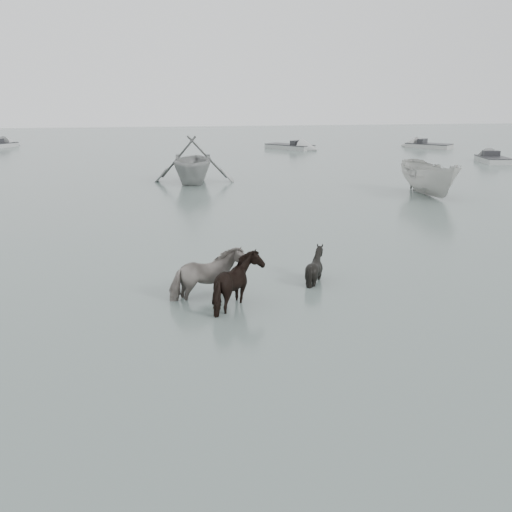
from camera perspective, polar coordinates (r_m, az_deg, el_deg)
name	(u,v)px	position (r m, az deg, el deg)	size (l,w,h in m)	color
ground	(273,299)	(15.77, 1.51, -3.85)	(140.00, 140.00, 0.00)	#55655E
pony_pinto	(207,267)	(15.71, -4.37, -0.97)	(0.85, 1.86, 1.57)	black
pony_dark	(239,277)	(14.97, -1.48, -1.91)	(1.47, 1.26, 1.48)	black
pony_black	(315,257)	(17.15, 5.30, -0.12)	(1.04, 1.17, 1.29)	black
rowboat_trail	(193,158)	(34.84, -5.61, 8.68)	(4.39, 5.09, 2.68)	#9D9F9C
boat_small	(430,176)	(31.74, 15.20, 6.84)	(1.77, 4.71, 1.82)	#B5B5B0
skiff_port	(493,157)	(47.14, 20.36, 8.26)	(4.28, 1.60, 0.75)	#A4A7A4
skiff_mid	(290,144)	(53.90, 3.02, 9.87)	(5.70, 1.60, 0.75)	#9A9D9A
skiff_star	(429,144)	(56.62, 15.14, 9.63)	(5.07, 1.60, 0.75)	#A6A5A1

